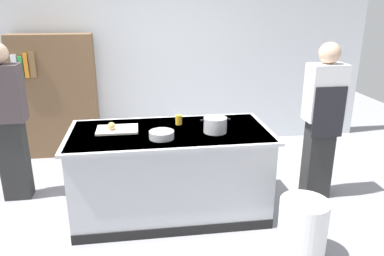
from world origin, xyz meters
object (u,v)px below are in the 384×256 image
object	(u,v)px
trash_bin	(302,229)
person_chef	(322,119)
stock_pot	(215,125)
mixing_bowl	(162,135)
juice_cup	(179,120)
bookshelf	(56,97)
person_guest	(8,120)
onion	(112,126)

from	to	relation	value
trash_bin	person_chef	bearing A→B (deg)	58.97
stock_pot	mixing_bowl	size ratio (longest dim) A/B	1.25
mixing_bowl	juice_cup	world-z (taller)	juice_cup
stock_pot	bookshelf	size ratio (longest dim) A/B	0.17
mixing_bowl	bookshelf	bearing A→B (deg)	123.70
person_guest	person_chef	bearing A→B (deg)	96.61
person_guest	bookshelf	size ratio (longest dim) A/B	1.01
person_chef	mixing_bowl	bearing A→B (deg)	88.13
onion	juice_cup	bearing A→B (deg)	11.48
stock_pot	trash_bin	size ratio (longest dim) A/B	0.54
person_chef	trash_bin	bearing A→B (deg)	136.76
stock_pot	juice_cup	xyz separation A→B (m)	(-0.32, 0.29, -0.02)
stock_pot	person_chef	xyz separation A→B (m)	(1.21, 0.21, -0.06)
mixing_bowl	person_chef	world-z (taller)	person_chef
onion	trash_bin	world-z (taller)	onion
juice_cup	person_chef	distance (m)	1.54
onion	bookshelf	bearing A→B (deg)	116.43
onion	bookshelf	world-z (taller)	bookshelf
onion	bookshelf	xyz separation A→B (m)	(-0.87, 1.74, -0.11)
person_chef	bookshelf	bearing A→B (deg)	49.06
onion	person_chef	size ratio (longest dim) A/B	0.04
stock_pot	juice_cup	world-z (taller)	stock_pot
stock_pot	trash_bin	bearing A→B (deg)	-52.69
person_chef	bookshelf	world-z (taller)	person_chef
trash_bin	mixing_bowl	bearing A→B (deg)	148.52
mixing_bowl	person_chef	size ratio (longest dim) A/B	0.13
trash_bin	bookshelf	world-z (taller)	bookshelf
onion	trash_bin	bearing A→B (deg)	-30.68
bookshelf	person_chef	bearing A→B (deg)	-28.74
onion	person_guest	bearing A→B (deg)	155.54
trash_bin	person_guest	size ratio (longest dim) A/B	0.31
mixing_bowl	stock_pot	bearing A→B (deg)	11.05
juice_cup	onion	bearing A→B (deg)	-168.52
person_chef	person_guest	xyz separation A→B (m)	(-3.32, 0.45, -0.00)
person_guest	mixing_bowl	bearing A→B (deg)	78.52
stock_pot	bookshelf	distance (m)	2.66
mixing_bowl	trash_bin	world-z (taller)	mixing_bowl
stock_pot	mixing_bowl	world-z (taller)	stock_pot
trash_bin	juice_cup	bearing A→B (deg)	130.61
onion	trash_bin	xyz separation A→B (m)	(1.60, -0.95, -0.69)
juice_cup	trash_bin	bearing A→B (deg)	-49.39
stock_pot	bookshelf	bearing A→B (deg)	134.40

